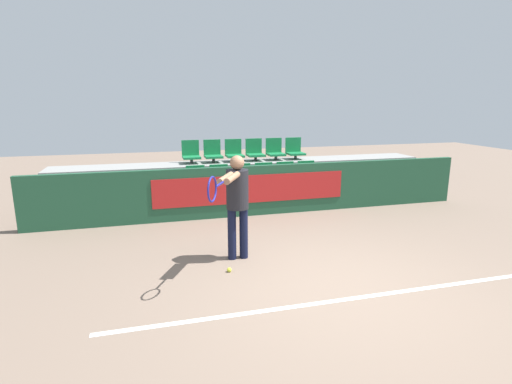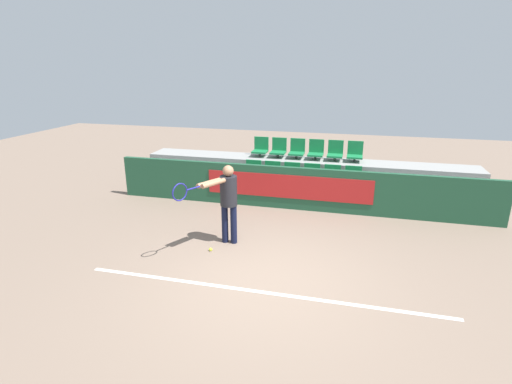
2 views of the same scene
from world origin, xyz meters
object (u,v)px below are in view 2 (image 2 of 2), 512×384
Objects in this scene: stadium_chair_1 at (272,174)px; stadium_chair_5 at (353,179)px; stadium_chair_11 at (355,153)px; stadium_chair_0 at (253,172)px; stadium_chair_7 at (279,149)px; stadium_chair_9 at (316,151)px; stadium_chair_2 at (291,175)px; stadium_chair_8 at (297,150)px; stadium_chair_4 at (332,178)px; tennis_ball at (211,249)px; stadium_chair_6 at (260,148)px; stadium_chair_10 at (335,152)px; tennis_player at (226,197)px; stadium_chair_3 at (311,176)px.

stadium_chair_1 and stadium_chair_5 have the same top height.
stadium_chair_0 is at bearing -161.23° from stadium_chair_11.
stadium_chair_1 is at bearing -90.00° from stadium_chair_7.
stadium_chair_9 is at bearing 29.53° from stadium_chair_0.
stadium_chair_8 reaches higher than stadium_chair_2.
stadium_chair_11 is (2.61, 0.89, 0.47)m from stadium_chair_0.
stadium_chair_0 is 1.00× the size of stadium_chair_5.
stadium_chair_8 is (0.52, 0.89, 0.47)m from stadium_chair_1.
stadium_chair_4 is 1.00× the size of stadium_chair_8.
stadium_chair_7 and stadium_chair_9 have the same top height.
tennis_ball is at bearing -103.22° from stadium_chair_8.
stadium_chair_0 is 1.45m from stadium_chair_8.
stadium_chair_2 is 1.00m from stadium_chair_8.
stadium_chair_6 and stadium_chair_10 have the same top height.
tennis_ball is (-1.00, -4.25, -1.13)m from stadium_chair_8.
stadium_chair_6 is 2.61m from stadium_chair_11.
stadium_chair_8 is at bearing 40.35° from stadium_chair_0.
stadium_chair_7 is at bearing 180.00° from stadium_chair_8.
tennis_player is at bearing -85.14° from stadium_chair_0.
stadium_chair_9 is at bearing 180.00° from stadium_chair_11.
stadium_chair_11 is at bearing 0.00° from stadium_chair_9.
stadium_chair_5 is 8.04× the size of tennis_ball.
stadium_chair_2 is 1.00× the size of stadium_chair_3.
stadium_chair_7 is 1.00× the size of stadium_chair_8.
stadium_chair_5 is 0.33× the size of tennis_player.
stadium_chair_10 is at bearing 64.35° from tennis_ball.
stadium_chair_8 reaches higher than stadium_chair_4.
stadium_chair_2 is 1.00× the size of stadium_chair_6.
stadium_chair_3 is 1.00× the size of stadium_chair_10.
stadium_chair_5 is 1.86m from stadium_chair_8.
stadium_chair_6 is (-0.52, 0.89, 0.47)m from stadium_chair_1.
stadium_chair_6 is at bearing 150.47° from stadium_chair_3.
stadium_chair_9 is 8.04× the size of tennis_ball.
stadium_chair_4 is 0.52m from stadium_chair_5.
tennis_player reaches higher than stadium_chair_10.
tennis_ball is (0.04, -3.37, -0.66)m from stadium_chair_0.
stadium_chair_6 reaches higher than stadium_chair_1.
stadium_chair_3 is (1.04, 0.00, 0.00)m from stadium_chair_1.
stadium_chair_2 is 1.00× the size of stadium_chair_10.
stadium_chair_0 is 1.57m from stadium_chair_3.
stadium_chair_9 is at bearing 0.00° from stadium_chair_6.
tennis_ball is (-2.56, -4.25, -1.13)m from stadium_chair_11.
stadium_chair_1 is 1.00m from stadium_chair_7.
tennis_ball is (-0.48, -4.25, -1.13)m from stadium_chair_7.
tennis_player is (-0.79, -2.95, 0.30)m from stadium_chair_2.
stadium_chair_2 is at bearing -120.48° from stadium_chair_9.
stadium_chair_2 is at bearing 0.00° from stadium_chair_0.
stadium_chair_11 reaches higher than tennis_ball.
stadium_chair_5 is 2.79m from stadium_chair_6.
stadium_chair_10 is (1.04, 0.89, 0.47)m from stadium_chair_2.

